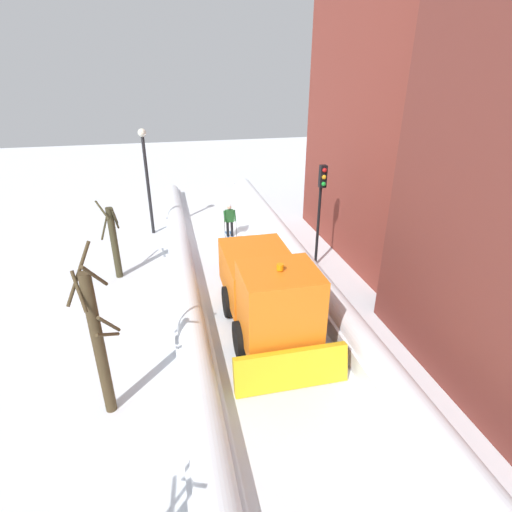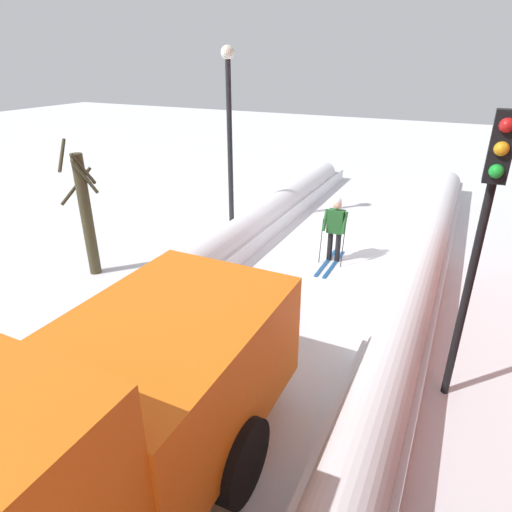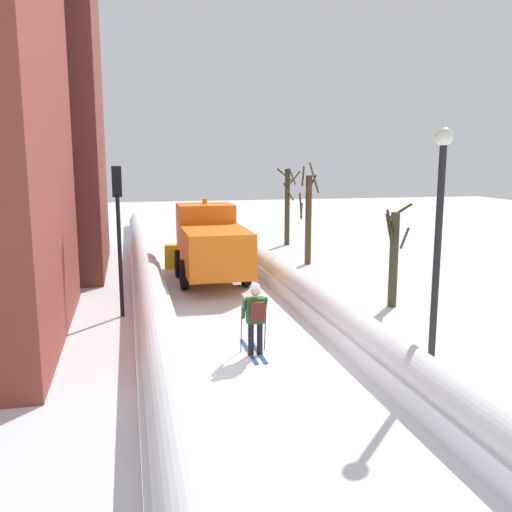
% 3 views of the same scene
% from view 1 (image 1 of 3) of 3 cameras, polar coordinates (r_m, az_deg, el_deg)
% --- Properties ---
extents(ground_plane, '(80.00, 80.00, 0.00)m').
position_cam_1_polar(ground_plane, '(12.96, 2.65, -13.06)').
color(ground_plane, white).
extents(snowbank_left, '(1.10, 36.00, 1.03)m').
position_cam_1_polar(snowbank_left, '(13.46, 13.05, -9.78)').
color(snowbank_left, white).
rests_on(snowbank_left, ground).
extents(snowbank_right, '(1.10, 36.00, 0.92)m').
position_cam_1_polar(snowbank_right, '(12.42, -8.69, -13.15)').
color(snowbank_right, white).
rests_on(snowbank_right, ground).
extents(building_brick_near, '(7.46, 9.05, 16.15)m').
position_cam_1_polar(building_brick_near, '(20.08, 23.45, 23.53)').
color(building_brick_near, brown).
rests_on(building_brick_near, ground).
extents(plow_truck, '(3.20, 5.98, 3.12)m').
position_cam_1_polar(plow_truck, '(13.03, 1.58, -4.96)').
color(plow_truck, orange).
rests_on(plow_truck, ground).
extents(skier, '(0.62, 1.80, 1.81)m').
position_cam_1_polar(skier, '(20.75, -3.79, 5.38)').
color(skier, black).
rests_on(skier, ground).
extents(traffic_light_pole, '(0.28, 0.42, 4.50)m').
position_cam_1_polar(traffic_light_pole, '(16.95, 9.21, 8.18)').
color(traffic_light_pole, black).
rests_on(traffic_light_pole, ground).
extents(street_lamp, '(0.40, 0.40, 5.38)m').
position_cam_1_polar(street_lamp, '(21.21, -15.32, 11.74)').
color(street_lamp, black).
rests_on(street_lamp, ground).
extents(bare_tree_near, '(0.77, 1.13, 3.36)m').
position_cam_1_polar(bare_tree_near, '(17.30, -19.53, 2.01)').
color(bare_tree_near, '#3A3622').
rests_on(bare_tree_near, ground).
extents(bare_tree_mid, '(0.99, 1.11, 4.56)m').
position_cam_1_polar(bare_tree_mid, '(10.41, -21.46, -11.30)').
color(bare_tree_mid, '#453621').
rests_on(bare_tree_mid, ground).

